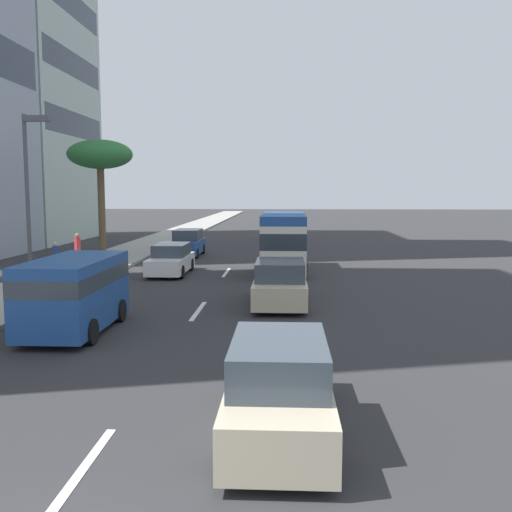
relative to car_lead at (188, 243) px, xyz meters
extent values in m
plane|color=#2D2D30|center=(-0.56, -3.31, -0.81)|extent=(198.00, 198.00, 0.00)
cube|color=#9E9B93|center=(-0.56, 4.20, -0.73)|extent=(162.00, 3.98, 0.15)
cube|color=silver|center=(-28.88, -3.31, -0.80)|extent=(3.20, 0.16, 0.01)
cube|color=silver|center=(-17.18, -3.31, -0.80)|extent=(3.20, 0.16, 0.01)
cube|color=silver|center=(-7.61, -3.31, -0.80)|extent=(3.20, 0.16, 0.01)
cube|color=#1E478C|center=(-0.06, 0.00, -0.21)|extent=(4.60, 1.75, 0.84)
cube|color=#38424C|center=(0.16, 0.00, 0.56)|extent=(2.53, 1.61, 0.69)
cylinder|color=black|center=(-1.49, -0.80, -0.49)|extent=(0.64, 0.22, 0.64)
cylinder|color=black|center=(-1.49, 0.80, -0.49)|extent=(0.64, 0.22, 0.64)
cylinder|color=black|center=(1.36, -0.80, -0.49)|extent=(0.64, 0.22, 0.64)
cylinder|color=black|center=(1.36, 0.80, -0.49)|extent=(0.64, 0.22, 0.64)
cube|color=#1E478C|center=(-20.34, -0.11, 0.40)|extent=(4.66, 1.97, 2.01)
cube|color=#2D3842|center=(-20.34, -0.11, 0.84)|extent=(4.67, 1.97, 0.48)
cylinder|color=black|center=(-21.74, -1.04, -0.45)|extent=(0.72, 0.24, 0.72)
cylinder|color=black|center=(-21.74, 0.83, -0.45)|extent=(0.72, 0.24, 0.72)
cylinder|color=black|center=(-18.95, -1.04, -0.45)|extent=(0.72, 0.24, 0.72)
cylinder|color=black|center=(-18.95, 0.83, -0.45)|extent=(0.72, 0.24, 0.72)
cube|color=white|center=(-8.33, -0.57, -0.26)|extent=(4.56, 1.71, 0.74)
cube|color=#38424C|center=(-8.10, -0.57, 0.42)|extent=(2.51, 1.58, 0.61)
cylinder|color=black|center=(-9.74, -1.36, -0.49)|extent=(0.64, 0.22, 0.64)
cylinder|color=black|center=(-9.74, 0.22, -0.49)|extent=(0.64, 0.22, 0.64)
cylinder|color=black|center=(-6.91, -1.36, -0.49)|extent=(0.64, 0.22, 0.64)
cylinder|color=black|center=(-6.91, 0.22, -0.49)|extent=(0.64, 0.22, 0.64)
cube|color=beige|center=(-27.13, -6.25, -0.21)|extent=(4.72, 1.73, 0.83)
cube|color=#38424C|center=(-27.37, -6.25, 0.55)|extent=(2.60, 1.59, 0.68)
cylinder|color=black|center=(-25.67, -5.45, -0.49)|extent=(0.64, 0.22, 0.64)
cylinder|color=black|center=(-25.67, -7.04, -0.49)|extent=(0.64, 0.22, 0.64)
cylinder|color=black|center=(-28.60, -5.45, -0.49)|extent=(0.64, 0.22, 0.64)
cylinder|color=black|center=(-28.60, -7.04, -0.49)|extent=(0.64, 0.22, 0.64)
cube|color=beige|center=(-15.85, -6.16, -0.22)|extent=(4.72, 1.90, 0.81)
cube|color=#38424C|center=(-16.08, -6.16, 0.52)|extent=(2.60, 1.75, 0.67)
cylinder|color=black|center=(-14.38, -5.28, -0.49)|extent=(0.64, 0.22, 0.64)
cylinder|color=black|center=(-14.38, -7.03, -0.49)|extent=(0.64, 0.22, 0.64)
cylinder|color=black|center=(-17.31, -5.28, -0.49)|extent=(0.64, 0.22, 0.64)
cylinder|color=black|center=(-17.31, -7.03, -0.49)|extent=(0.64, 0.22, 0.64)
cube|color=silver|center=(9.86, -6.17, -0.23)|extent=(4.20, 1.89, 0.81)
cube|color=#38424C|center=(9.65, -6.17, 0.51)|extent=(2.31, 1.74, 0.66)
cylinder|color=black|center=(11.16, -5.30, -0.49)|extent=(0.64, 0.22, 0.64)
cylinder|color=black|center=(11.16, -7.04, -0.49)|extent=(0.64, 0.22, 0.64)
cylinder|color=black|center=(8.56, -5.30, -0.49)|extent=(0.64, 0.22, 0.64)
cylinder|color=black|center=(8.56, -7.04, -0.49)|extent=(0.64, 0.22, 0.64)
cube|color=silver|center=(-7.26, -6.24, 0.60)|extent=(6.92, 2.16, 2.34)
cube|color=#1E4C93|center=(-7.26, -6.24, 1.99)|extent=(6.92, 2.16, 0.45)
cube|color=#28333D|center=(-7.26, -6.24, 1.04)|extent=(6.93, 2.16, 0.78)
cylinder|color=black|center=(-5.26, -5.22, -0.39)|extent=(0.84, 0.26, 0.84)
cylinder|color=black|center=(-5.26, -7.27, -0.39)|extent=(0.84, 0.26, 0.84)
cylinder|color=black|center=(-9.27, -5.22, -0.39)|extent=(0.84, 0.26, 0.84)
cylinder|color=black|center=(-9.27, -7.27, -0.39)|extent=(0.84, 0.26, 0.84)
cylinder|color=beige|center=(-9.38, 4.97, -0.28)|extent=(0.14, 0.14, 0.75)
cylinder|color=beige|center=(-9.22, 4.97, -0.28)|extent=(0.14, 0.14, 0.75)
cube|color=navy|center=(-9.30, 4.97, 0.39)|extent=(0.39, 0.35, 0.60)
sphere|color=tan|center=(-9.30, 4.97, 0.79)|extent=(0.20, 0.20, 0.20)
cylinder|color=navy|center=(-6.89, 4.76, -0.22)|extent=(0.14, 0.14, 0.87)
cylinder|color=navy|center=(-6.73, 4.76, -0.22)|extent=(0.14, 0.14, 0.87)
cube|color=red|center=(-6.81, 4.76, 0.56)|extent=(0.38, 0.38, 0.69)
sphere|color=#9E7251|center=(-6.81, 4.76, 1.02)|extent=(0.24, 0.24, 0.24)
cylinder|color=brown|center=(-0.81, 5.34, 2.21)|extent=(0.44, 0.44, 5.73)
ellipsoid|color=#2D7238|center=(-0.81, 5.34, 5.68)|extent=(4.06, 4.06, 1.83)
cylinder|color=#4C4C51|center=(-17.24, 2.61, 2.67)|extent=(0.14, 0.14, 6.65)
cube|color=#4C4C51|center=(-17.24, 2.16, 5.84)|extent=(0.24, 0.90, 0.20)
cube|color=#2D3847|center=(10.97, 11.16, 8.87)|extent=(12.38, 0.08, 2.02)
cube|color=#2D3847|center=(10.97, 11.16, 13.71)|extent=(12.38, 0.08, 2.02)
cube|color=#2D3847|center=(10.97, 11.16, 18.55)|extent=(12.38, 0.08, 2.02)
camera|label=1|loc=(-36.80, -6.34, 3.37)|focal=40.27mm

